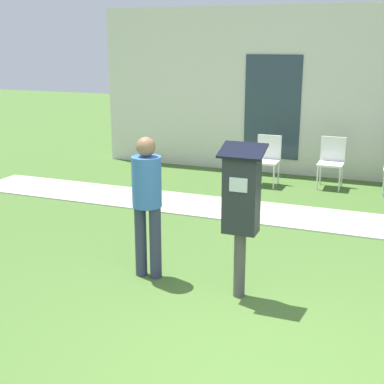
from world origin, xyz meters
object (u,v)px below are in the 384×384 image
Objects in this scene: parking_meter at (241,202)px; outdoor_chair_left at (268,156)px; person_standing at (147,197)px; outdoor_chair_middle at (332,158)px.

parking_meter is 1.77× the size of outdoor_chair_left.
parking_meter reaches higher than outdoor_chair_left.
outdoor_chair_left is at bearing 97.90° from person_standing.
outdoor_chair_middle is (0.31, 4.74, -0.49)m from parking_meter.
person_standing is at bearing -83.57° from outdoor_chair_middle.
parking_meter reaches higher than person_standing.
outdoor_chair_left is 1.00× the size of outdoor_chair_middle.
parking_meter is 1.77× the size of outdoor_chair_middle.
person_standing reaches higher than outdoor_chair_left.
parking_meter is at bearing -96.29° from outdoor_chair_left.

